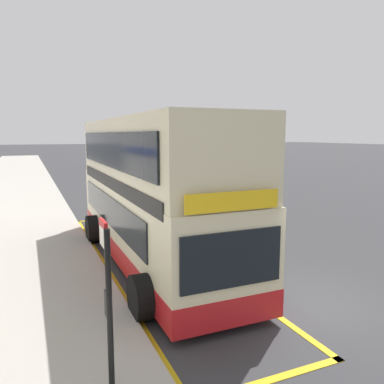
{
  "coord_description": "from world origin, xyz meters",
  "views": [
    {
      "loc": [
        -5.9,
        -6.6,
        3.93
      ],
      "look_at": [
        -0.3,
        6.29,
        1.81
      ],
      "focal_mm": 35.57,
      "sensor_mm": 36.0,
      "label": 1
    }
  ],
  "objects_px": {
    "bus_stop_sign": "(108,292)",
    "parked_car_black_ahead": "(104,161)",
    "double_decker_bus": "(151,196)",
    "parked_car_grey_distant": "(139,165)"
  },
  "relations": [
    {
      "from": "bus_stop_sign",
      "to": "parked_car_black_ahead",
      "type": "xyz_separation_m",
      "value": [
        7.56,
        40.99,
        -0.86
      ]
    },
    {
      "from": "double_decker_bus",
      "to": "bus_stop_sign",
      "type": "xyz_separation_m",
      "value": [
        -2.47,
        -5.81,
        -0.4
      ]
    },
    {
      "from": "double_decker_bus",
      "to": "bus_stop_sign",
      "type": "distance_m",
      "value": 6.33
    },
    {
      "from": "bus_stop_sign",
      "to": "parked_car_black_ahead",
      "type": "distance_m",
      "value": 41.69
    },
    {
      "from": "bus_stop_sign",
      "to": "parked_car_grey_distant",
      "type": "bearing_deg",
      "value": 73.71
    },
    {
      "from": "parked_car_grey_distant",
      "to": "bus_stop_sign",
      "type": "bearing_deg",
      "value": -107.51
    },
    {
      "from": "double_decker_bus",
      "to": "parked_car_black_ahead",
      "type": "bearing_deg",
      "value": 81.78
    },
    {
      "from": "parked_car_grey_distant",
      "to": "double_decker_bus",
      "type": "bearing_deg",
      "value": -106.03
    },
    {
      "from": "double_decker_bus",
      "to": "parked_car_grey_distant",
      "type": "bearing_deg",
      "value": 75.19
    },
    {
      "from": "double_decker_bus",
      "to": "parked_car_grey_distant",
      "type": "relative_size",
      "value": 2.45
    }
  ]
}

